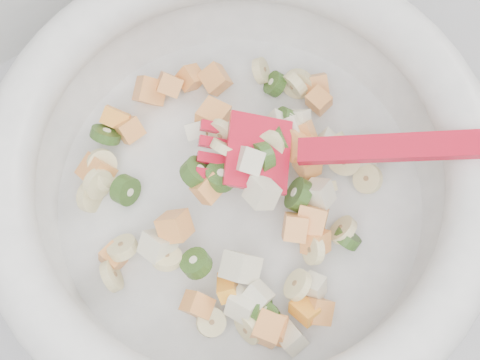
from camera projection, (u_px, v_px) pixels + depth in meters
counter at (310, 270)px, 0.97m from camera, size 2.00×0.60×0.90m
mixing_bowl at (240, 174)px, 0.48m from camera, size 0.41×0.40×0.13m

